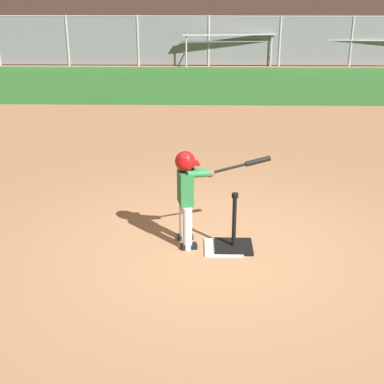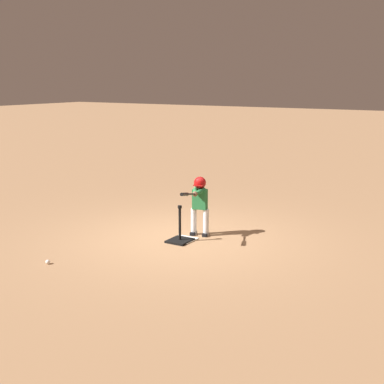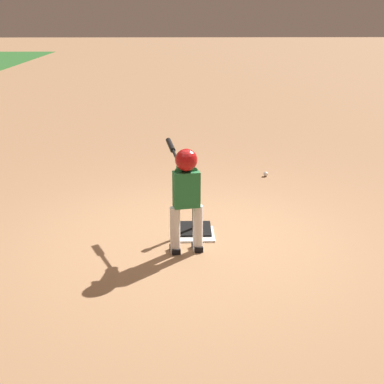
% 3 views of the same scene
% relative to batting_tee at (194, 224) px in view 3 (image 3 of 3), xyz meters
% --- Properties ---
extents(ground_plane, '(90.00, 90.00, 0.00)m').
position_rel_batting_tee_xyz_m(ground_plane, '(-0.20, -0.06, -0.09)').
color(ground_plane, '#99704C').
extents(home_plate, '(0.45, 0.45, 0.02)m').
position_rel_batting_tee_xyz_m(home_plate, '(-0.12, -0.01, -0.08)').
color(home_plate, white).
rests_on(home_plate, ground_plane).
extents(batting_tee, '(0.44, 0.40, 0.69)m').
position_rel_batting_tee_xyz_m(batting_tee, '(0.00, 0.00, 0.00)').
color(batting_tee, black).
rests_on(batting_tee, ground_plane).
extents(batter_child, '(1.10, 0.43, 1.15)m').
position_rel_batting_tee_xyz_m(batter_child, '(-0.52, 0.10, 0.64)').
color(batter_child, silver).
rests_on(batter_child, ground_plane).
extents(baseball, '(0.07, 0.07, 0.07)m').
position_rel_batting_tee_xyz_m(baseball, '(2.17, -1.17, -0.06)').
color(baseball, white).
rests_on(baseball, ground_plane).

